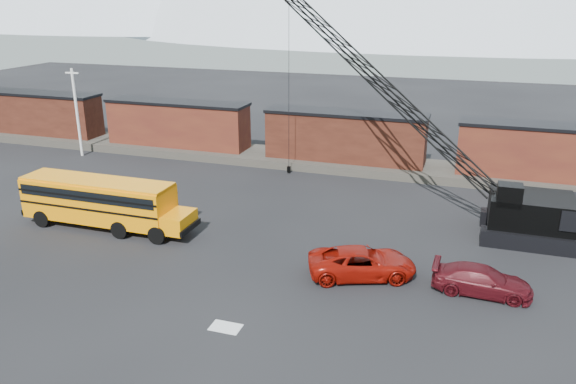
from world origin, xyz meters
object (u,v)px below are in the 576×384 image
Objects in this scene: school_bus at (103,201)px; maroon_suv at (482,280)px; crawler_crane at (384,87)px; red_pickup at (362,263)px.

maroon_suv is (22.96, -1.27, -1.09)m from school_bus.
maroon_suv is 15.83m from crawler_crane.
red_pickup is 1.17× the size of maroon_suv.
crawler_crane reaches higher than maroon_suv.
school_bus is 0.55× the size of crawler_crane.
crawler_crane reaches higher than school_bus.
school_bus reaches higher than red_pickup.
maroon_suv is at bearing -3.16° from school_bus.
red_pickup is (16.92, -1.36, -1.01)m from school_bus.
school_bus is at bearing 88.31° from maroon_suv.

